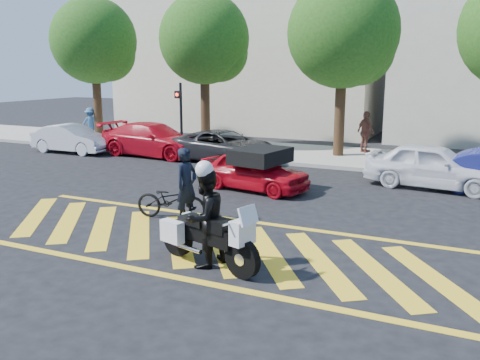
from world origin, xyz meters
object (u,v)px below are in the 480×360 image
at_px(police_motorcycle, 206,236).
at_px(parked_far_left, 72,139).
at_px(parked_left, 154,140).
at_px(parked_mid_right, 433,166).
at_px(red_convertible, 254,171).
at_px(officer_moto, 205,218).
at_px(officer_bike, 186,185).
at_px(bicycle, 171,200).
at_px(parked_mid_left, 224,146).

relative_size(police_motorcycle, parked_far_left, 0.63).
height_order(parked_left, parked_mid_right, parked_left).
distance_m(red_convertible, parked_left, 7.73).
bearing_deg(parked_left, parked_far_left, 105.10).
bearing_deg(parked_left, officer_moto, -138.22).
distance_m(police_motorcycle, red_convertible, 6.51).
xyz_separation_m(red_convertible, parked_left, (-6.58, 4.05, 0.11)).
relative_size(police_motorcycle, officer_moto, 1.28).
xyz_separation_m(officer_bike, parked_left, (-6.43, 7.93, -0.21)).
bearing_deg(bicycle, parked_far_left, 45.27).
height_order(police_motorcycle, parked_far_left, parked_far_left).
xyz_separation_m(officer_bike, police_motorcycle, (1.88, -2.41, -0.33)).
height_order(officer_bike, parked_left, officer_bike).
bearing_deg(parked_mid_right, parked_left, 90.26).
relative_size(officer_bike, police_motorcycle, 0.76).
bearing_deg(officer_moto, parked_far_left, -111.39).
relative_size(parked_far_left, parked_mid_right, 0.92).
relative_size(police_motorcycle, red_convertible, 0.68).
relative_size(red_convertible, parked_left, 0.73).
relative_size(police_motorcycle, parked_mid_right, 0.58).
xyz_separation_m(bicycle, parked_mid_left, (-2.47, 7.91, 0.16)).
distance_m(officer_bike, parked_left, 10.21).
bearing_deg(police_motorcycle, parked_mid_left, 131.55).
height_order(red_convertible, parked_left, parked_left).
relative_size(officer_bike, parked_far_left, 0.48).
relative_size(officer_bike, parked_left, 0.37).
xyz_separation_m(bicycle, parked_left, (-5.95, 7.91, 0.24)).
bearing_deg(police_motorcycle, parked_left, 145.31).
distance_m(officer_bike, police_motorcycle, 3.07).
relative_size(parked_left, parked_mid_right, 1.18).
bearing_deg(parked_left, officer_bike, -137.90).
height_order(officer_bike, police_motorcycle, officer_bike).
bearing_deg(officer_moto, red_convertible, -148.31).
xyz_separation_m(officer_bike, bicycle, (-0.48, 0.02, -0.44)).
bearing_deg(red_convertible, bicycle, -178.90).
xyz_separation_m(red_convertible, parked_mid_right, (5.15, 2.65, 0.10)).
relative_size(officer_moto, parked_mid_left, 0.41).
distance_m(police_motorcycle, parked_mid_left, 11.40).
distance_m(parked_far_left, parked_left, 4.01).
distance_m(officer_bike, bicycle, 0.65).
xyz_separation_m(police_motorcycle, parked_mid_right, (3.43, 8.93, 0.12)).
height_order(officer_bike, bicycle, officer_bike).
bearing_deg(parked_far_left, parked_left, -78.55).
xyz_separation_m(officer_bike, red_convertible, (0.16, 3.87, -0.32)).
xyz_separation_m(police_motorcycle, officer_moto, (-0.02, -0.01, 0.36)).
bearing_deg(red_convertible, police_motorcycle, -154.22).
bearing_deg(bicycle, parked_mid_left, 8.22).
bearing_deg(parked_mid_right, parked_mid_left, 87.43).
bearing_deg(officer_moto, parked_left, -124.78).
bearing_deg(officer_moto, parked_mid_left, -138.56).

